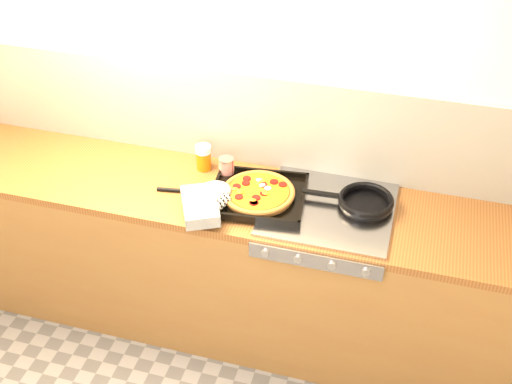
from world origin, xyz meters
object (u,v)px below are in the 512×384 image
(frying_pan, at_px, (365,202))
(juice_glass, at_px, (204,157))
(tomato_can, at_px, (227,168))
(pizza_on_tray, at_px, (243,196))

(frying_pan, bearing_deg, juice_glass, 172.74)
(tomato_can, relative_size, juice_glass, 0.82)
(pizza_on_tray, xyz_separation_m, tomato_can, (-0.14, 0.19, 0.01))
(tomato_can, bearing_deg, pizza_on_tray, -53.47)
(tomato_can, height_order, juice_glass, juice_glass)
(pizza_on_tray, relative_size, frying_pan, 1.36)
(pizza_on_tray, height_order, frying_pan, pizza_on_tray)
(juice_glass, bearing_deg, frying_pan, -7.26)
(pizza_on_tray, xyz_separation_m, frying_pan, (0.56, 0.12, -0.01))
(frying_pan, relative_size, juice_glass, 3.30)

